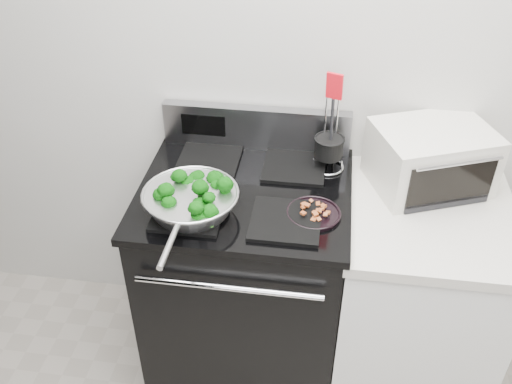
% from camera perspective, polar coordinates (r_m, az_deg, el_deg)
% --- Properties ---
extents(back_wall, '(4.00, 0.02, 2.70)m').
position_cam_1_polar(back_wall, '(2.20, 8.14, 13.30)').
color(back_wall, silver).
rests_on(back_wall, ground).
extents(gas_range, '(0.79, 0.69, 1.13)m').
position_cam_1_polar(gas_range, '(2.42, -1.00, -8.57)').
color(gas_range, black).
rests_on(gas_range, floor).
extents(counter, '(0.62, 0.68, 0.92)m').
position_cam_1_polar(counter, '(2.45, 15.27, -10.38)').
color(counter, white).
rests_on(counter, floor).
extents(skillet, '(0.34, 0.54, 0.07)m').
position_cam_1_polar(skillet, '(1.99, -6.55, -0.83)').
color(skillet, silver).
rests_on(skillet, gas_range).
extents(broccoli_pile, '(0.27, 0.27, 0.09)m').
position_cam_1_polar(broccoli_pile, '(1.98, -6.57, -0.34)').
color(broccoli_pile, black).
rests_on(broccoli_pile, skillet).
extents(bacon_plate, '(0.19, 0.19, 0.04)m').
position_cam_1_polar(bacon_plate, '(2.00, 5.79, -1.91)').
color(bacon_plate, black).
rests_on(bacon_plate, gas_range).
extents(utensil_holder, '(0.13, 0.13, 0.41)m').
position_cam_1_polar(utensil_holder, '(2.22, 7.25, 3.96)').
color(utensil_holder, silver).
rests_on(utensil_holder, gas_range).
extents(toaster_oven, '(0.50, 0.44, 0.24)m').
position_cam_1_polar(toaster_oven, '(2.23, 17.06, 3.28)').
color(toaster_oven, silver).
rests_on(toaster_oven, counter).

